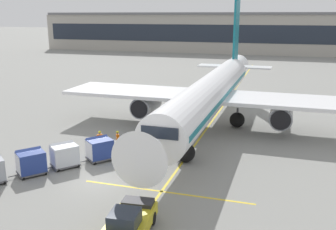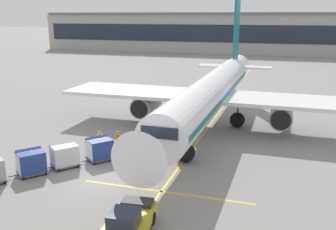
# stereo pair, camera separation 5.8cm
# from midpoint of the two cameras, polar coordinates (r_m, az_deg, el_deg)

# --- Properties ---
(ground_plane) EXTENTS (600.00, 600.00, 0.00)m
(ground_plane) POSITION_cam_midpoint_polar(r_m,az_deg,el_deg) (28.23, -10.40, -9.77)
(ground_plane) COLOR gray
(parked_airplane) EXTENTS (31.99, 41.34, 14.22)m
(parked_airplane) POSITION_cam_midpoint_polar(r_m,az_deg,el_deg) (40.01, 6.52, 3.37)
(parked_airplane) COLOR white
(parked_airplane) RESTS_ON ground
(belt_loader) EXTENTS (4.60, 4.51, 3.26)m
(belt_loader) POSITION_cam_midpoint_polar(r_m,az_deg,el_deg) (33.63, -3.93, -3.83)
(belt_loader) COLOR #A3A8B2
(belt_loader) RESTS_ON ground
(baggage_cart_lead) EXTENTS (2.50, 2.62, 1.91)m
(baggage_cart_lead) POSITION_cam_midpoint_polar(r_m,az_deg,el_deg) (31.83, -10.27, -4.95)
(baggage_cart_lead) COLOR #515156
(baggage_cart_lead) RESTS_ON ground
(baggage_cart_second) EXTENTS (2.50, 2.62, 1.91)m
(baggage_cart_second) POSITION_cam_midpoint_polar(r_m,az_deg,el_deg) (31.06, -15.31, -5.76)
(baggage_cart_second) COLOR #515156
(baggage_cart_second) RESTS_ON ground
(baggage_cart_third) EXTENTS (2.50, 2.62, 1.91)m
(baggage_cart_third) POSITION_cam_midpoint_polar(r_m,az_deg,el_deg) (30.38, -19.88, -6.60)
(baggage_cart_third) COLOR #515156
(baggage_cart_third) RESTS_ON ground
(pushback_tug) EXTENTS (2.47, 4.57, 1.83)m
(pushback_tug) POSITION_cam_midpoint_polar(r_m,az_deg,el_deg) (21.33, -5.96, -15.70)
(pushback_tug) COLOR gold
(pushback_tug) RESTS_ON ground
(ground_crew_by_loader) EXTENTS (0.40, 0.51, 1.74)m
(ground_crew_by_loader) POSITION_cam_midpoint_polar(r_m,az_deg,el_deg) (32.99, -5.28, -4.06)
(ground_crew_by_loader) COLOR #333847
(ground_crew_by_loader) RESTS_ON ground
(ground_crew_by_carts) EXTENTS (0.46, 0.43, 1.74)m
(ground_crew_by_carts) POSITION_cam_midpoint_polar(r_m,az_deg,el_deg) (34.21, -10.20, -3.55)
(ground_crew_by_carts) COLOR black
(ground_crew_by_carts) RESTS_ON ground
(ground_crew_marshaller) EXTENTS (0.49, 0.41, 1.74)m
(ground_crew_marshaller) POSITION_cam_midpoint_polar(r_m,az_deg,el_deg) (31.96, -5.02, -4.68)
(ground_crew_marshaller) COLOR #333847
(ground_crew_marshaller) RESTS_ON ground
(ground_crew_wingwalker) EXTENTS (0.42, 0.48, 1.74)m
(ground_crew_wingwalker) POSITION_cam_midpoint_polar(r_m,az_deg,el_deg) (33.95, -7.58, -3.58)
(ground_crew_wingwalker) COLOR #333847
(ground_crew_wingwalker) RESTS_ON ground
(safety_cone_engine_keepout) EXTENTS (0.61, 0.61, 0.69)m
(safety_cone_engine_keepout) POSITION_cam_midpoint_polar(r_m,az_deg,el_deg) (42.95, -1.91, -0.46)
(safety_cone_engine_keepout) COLOR black
(safety_cone_engine_keepout) RESTS_ON ground
(safety_cone_wingtip) EXTENTS (0.54, 0.54, 0.62)m
(safety_cone_wingtip) POSITION_cam_midpoint_polar(r_m,az_deg,el_deg) (41.80, -3.85, -0.96)
(safety_cone_wingtip) COLOR black
(safety_cone_wingtip) RESTS_ON ground
(safety_cone_nose_mark) EXTENTS (0.62, 0.62, 0.71)m
(safety_cone_nose_mark) POSITION_cam_midpoint_polar(r_m,az_deg,el_deg) (41.49, -2.31, -1.00)
(safety_cone_nose_mark) COLOR black
(safety_cone_nose_mark) RESTS_ON ground
(apron_guidance_line_lead_in) EXTENTS (0.20, 110.00, 0.01)m
(apron_guidance_line_lead_in) POSITION_cam_midpoint_polar(r_m,az_deg,el_deg) (40.26, 5.75, -2.06)
(apron_guidance_line_lead_in) COLOR yellow
(apron_guidance_line_lead_in) RESTS_ON ground
(apron_guidance_line_stop_bar) EXTENTS (12.00, 0.20, 0.01)m
(apron_guidance_line_stop_bar) POSITION_cam_midpoint_polar(r_m,az_deg,el_deg) (26.29, -0.43, -11.43)
(apron_guidance_line_stop_bar) COLOR yellow
(apron_guidance_line_stop_bar) RESTS_ON ground
(terminal_building) EXTENTS (140.38, 14.60, 12.31)m
(terminal_building) POSITION_cam_midpoint_polar(r_m,az_deg,el_deg) (123.86, 13.17, 11.85)
(terminal_building) COLOR #A8A399
(terminal_building) RESTS_ON ground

